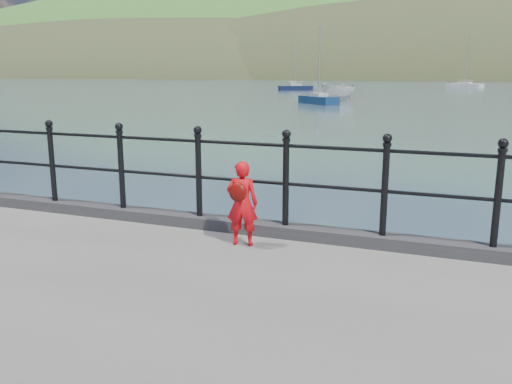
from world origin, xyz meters
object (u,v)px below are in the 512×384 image
at_px(sailboat_port, 318,100).
at_px(railing, 241,169).
at_px(child, 242,203).
at_px(sailboat_deep, 465,86).
at_px(launch_white, 338,92).
at_px(sailboat_left, 296,88).

bearing_deg(sailboat_port, railing, -34.00).
distance_m(child, sailboat_deep, 98.71).
relative_size(child, sailboat_deep, 0.11).
distance_m(railing, launch_white, 49.64).
bearing_deg(railing, child, -66.28).
relative_size(sailboat_port, sailboat_deep, 0.76).
height_order(launch_white, sailboat_left, sailboat_left).
relative_size(child, sailboat_left, 0.14).
bearing_deg(railing, launch_white, 101.17).
xyz_separation_m(child, launch_white, (-9.84, 49.20, -0.62)).
bearing_deg(sailboat_left, sailboat_port, -102.60).
bearing_deg(railing, sailboat_port, 103.33).
distance_m(railing, sailboat_deep, 98.21).
height_order(railing, sailboat_port, sailboat_port).
bearing_deg(launch_white, railing, -47.04).
bearing_deg(sailboat_left, launch_white, -97.46).
relative_size(launch_white, sailboat_deep, 0.51).
bearing_deg(sailboat_port, child, -33.87).
bearing_deg(railing, sailboat_deep, 88.83).
distance_m(railing, child, 0.64).
bearing_deg(child, sailboat_port, -88.91).
relative_size(railing, sailboat_port, 2.59).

